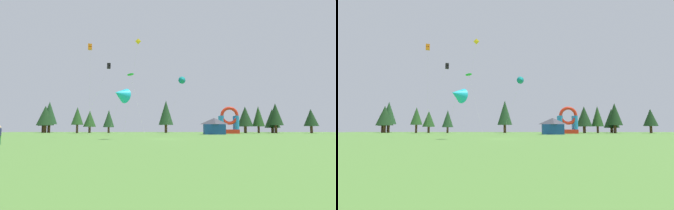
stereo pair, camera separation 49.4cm
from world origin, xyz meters
TOP-DOWN VIEW (x-y plane):
  - ground_plane at (0.00, 0.00)m, footprint 120.00×120.00m
  - kite_black_box at (-13.18, 17.62)m, footprint 6.00×2.37m
  - kite_orange_box at (-13.54, 5.74)m, footprint 2.25×7.11m
  - kite_green_parafoil at (-8.32, 17.66)m, footprint 4.67×3.43m
  - kite_teal_delta at (3.39, 24.86)m, footprint 5.51×1.99m
  - kite_yellow_diamond at (-6.85, 18.31)m, footprint 4.24×4.20m
  - kite_cyan_delta at (-6.40, -2.13)m, footprint 3.68×3.13m
  - inflatable_red_slide at (16.72, 34.74)m, footprint 5.26×3.87m
  - festival_tent at (11.24, 26.12)m, footprint 5.06×3.63m
  - tree_row_0 at (-41.24, 44.87)m, footprint 2.84×2.84m
  - tree_row_1 at (-40.30, 44.56)m, footprint 5.35×5.35m
  - tree_row_2 at (-39.70, 45.99)m, footprint 4.90×4.90m
  - tree_row_3 at (-28.45, 40.83)m, footprint 3.59×3.59m
  - tree_row_4 at (-25.30, 43.01)m, footprint 3.90×3.90m
  - tree_row_5 at (-19.04, 42.16)m, footprint 3.46×3.46m
  - tree_row_6 at (-1.24, 44.66)m, footprint 4.70×4.70m
  - tree_row_7 at (23.10, 41.30)m, footprint 4.83×4.83m
  - tree_row_8 at (27.33, 41.94)m, footprint 3.64×3.64m
  - tree_row_9 at (32.30, 41.22)m, footprint 4.54×4.54m
  - tree_row_10 at (32.66, 44.81)m, footprint 4.80×4.80m
  - tree_row_11 at (42.91, 41.04)m, footprint 4.17×4.17m

SIDE VIEW (x-z plane):
  - ground_plane at x=0.00m, z-range 0.00..0.00m
  - festival_tent at x=11.24m, z-range 0.00..4.07m
  - inflatable_red_slide at x=16.72m, z-range -0.93..6.57m
  - tree_row_4 at x=-25.30m, z-range 0.92..7.88m
  - tree_row_5 at x=-19.04m, z-range 0.85..8.00m
  - tree_row_0 at x=-41.24m, z-range 1.08..8.06m
  - tree_row_10 at x=32.66m, z-range 0.76..8.40m
  - tree_row_11 at x=42.91m, z-range 1.01..8.35m
  - tree_row_7 at x=23.10m, z-range 0.96..9.11m
  - tree_row_8 at x=27.33m, z-range 0.97..9.30m
  - tree_row_3 at x=-28.45m, z-range 1.21..9.20m
  - tree_row_1 at x=-40.30m, z-range 1.14..9.90m
  - tree_row_9 at x=32.30m, z-range 1.13..10.26m
  - kite_cyan_delta at x=-6.40m, z-range 2.57..10.19m
  - tree_row_6 at x=-1.24m, z-range 1.21..11.58m
  - tree_row_2 at x=-39.70m, z-range 1.33..11.54m
  - kite_green_parafoil at x=-8.32m, z-range 6.46..20.17m
  - kite_teal_delta at x=3.39m, z-range 6.23..20.63m
  - kite_black_box at x=-13.18m, z-range 7.31..23.19m
  - kite_orange_box at x=-13.54m, z-range 7.60..23.91m
  - kite_yellow_diamond at x=-6.85m, z-range 10.02..31.52m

